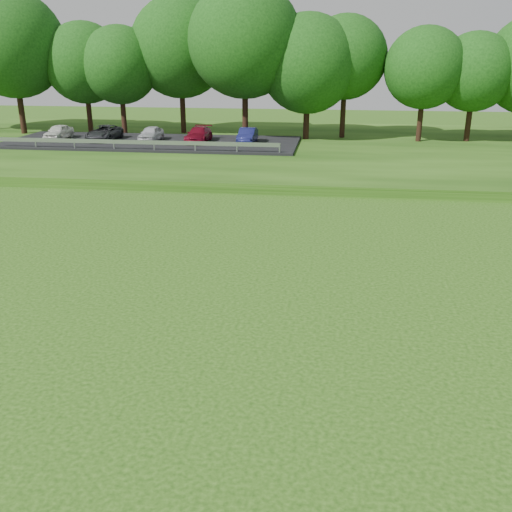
# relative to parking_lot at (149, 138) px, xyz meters

# --- Properties ---
(berm) EXTENTS (130.00, 30.00, 0.60)m
(berm) POSITION_rel_parking_lot_xyz_m (24.15, 1.19, -0.73)
(berm) COLOR #183B0B
(berm) RESTS_ON ground
(walking_path) EXTENTS (130.00, 1.60, 0.04)m
(walking_path) POSITION_rel_parking_lot_xyz_m (24.15, -12.81, -1.01)
(walking_path) COLOR gray
(walking_path) RESTS_ON ground
(treeline) EXTENTS (104.00, 7.00, 15.00)m
(treeline) POSITION_rel_parking_lot_xyz_m (24.15, 5.19, 7.07)
(treeline) COLOR #123D0E
(treeline) RESTS_ON berm
(parking_lot) EXTENTS (24.00, 9.00, 1.38)m
(parking_lot) POSITION_rel_parking_lot_xyz_m (0.00, 0.00, 0.00)
(parking_lot) COLOR black
(parking_lot) RESTS_ON berm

